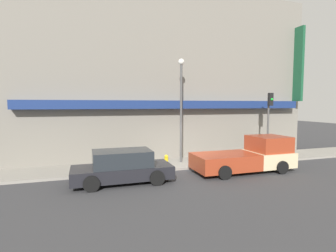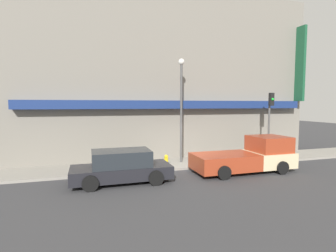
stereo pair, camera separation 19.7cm
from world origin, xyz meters
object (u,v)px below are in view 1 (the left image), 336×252
Objects in this scene: pickup_truck at (249,156)px; traffic_light at (269,114)px; fire_hydrant at (166,160)px; parked_car at (122,167)px; street_lamp at (181,99)px.

traffic_light reaches higher than pickup_truck.
fire_hydrant is (-3.99, 1.99, -0.35)m from pickup_truck.
pickup_truck is at bearing -144.84° from traffic_light.
parked_car is 7.06× the size of fire_hydrant.
pickup_truck is at bearing -26.49° from fire_hydrant.
street_lamp is 5.79m from traffic_light.
pickup_truck is 6.71m from parked_car.
pickup_truck reaches higher than parked_car.
street_lamp is (-2.85, 2.68, 3.07)m from pickup_truck.
pickup_truck is at bearing -2.15° from parked_car.
fire_hydrant is 0.10× the size of street_lamp.
pickup_truck is 8.48× the size of fire_hydrant.
parked_car reaches higher than fire_hydrant.
parked_car is 0.74× the size of street_lamp.
pickup_truck is 1.20× the size of parked_car.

